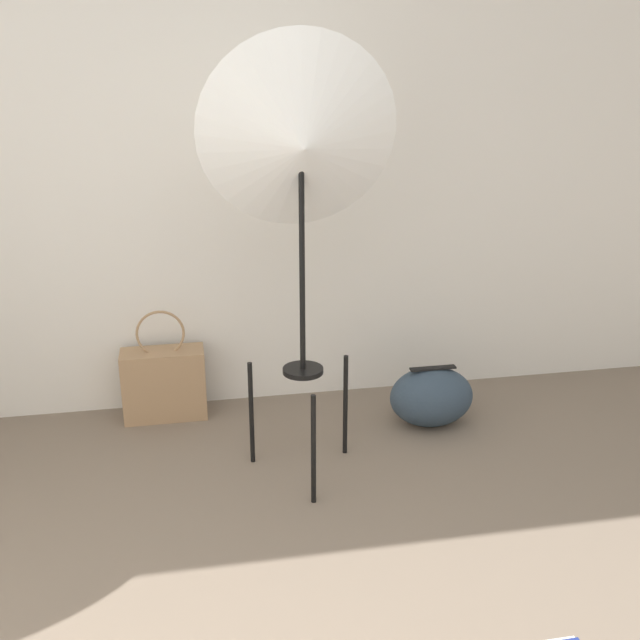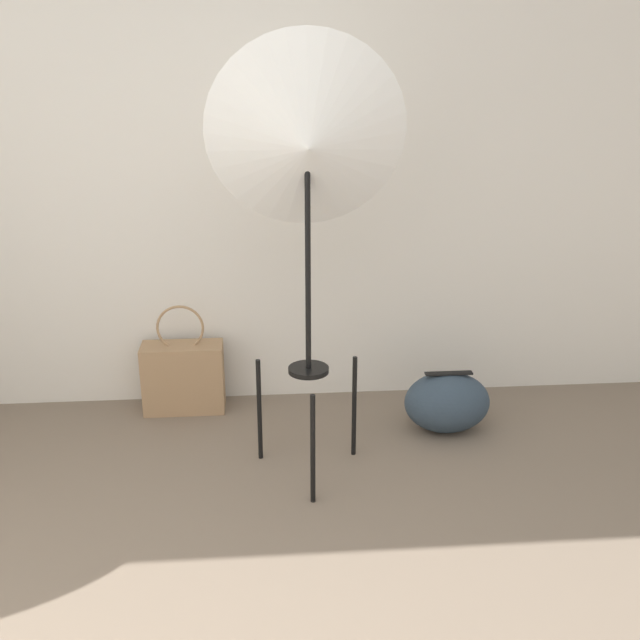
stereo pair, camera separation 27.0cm
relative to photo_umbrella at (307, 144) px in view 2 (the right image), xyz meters
name	(u,v)px [view 2 (the right image)]	position (x,y,z in m)	size (l,w,h in m)	color
wall_back	(198,136)	(-0.45, 0.77, -0.05)	(8.00, 0.05, 2.60)	silver
photo_umbrella	(307,144)	(0.00, 0.00, 0.00)	(0.75, 0.42, 1.75)	black
tote_bag	(183,376)	(-0.57, 0.62, -1.17)	(0.39, 0.17, 0.54)	#9E7A56
duffel_bag	(447,402)	(0.66, 0.31, -1.21)	(0.39, 0.28, 0.29)	#2D3D4C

